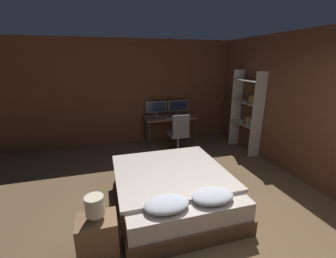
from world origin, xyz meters
name	(u,v)px	position (x,y,z in m)	size (l,w,h in m)	color
wall_back	(156,92)	(0.00, 4.31, 1.35)	(12.00, 0.06, 2.70)	brown
wall_side_right	(304,107)	(2.08, 1.50, 1.35)	(0.06, 12.00, 2.70)	brown
bed	(173,189)	(-0.49, 1.25, 0.26)	(1.69, 1.95, 0.60)	brown
nightstand	(98,238)	(-1.60, 0.55, 0.25)	(0.44, 0.35, 0.50)	brown
bedside_lamp	(95,206)	(-1.60, 0.55, 0.67)	(0.20, 0.20, 0.28)	gray
desk	(170,120)	(0.26, 3.92, 0.63)	(1.34, 0.63, 0.73)	#846042
monitor_left	(156,108)	(-0.05, 4.13, 0.95)	(0.55, 0.16, 0.39)	#B7B7BC
monitor_right	(178,106)	(0.57, 4.13, 0.95)	(0.55, 0.16, 0.39)	#B7B7BC
keyboard	(172,118)	(0.26, 3.71, 0.74)	(0.34, 0.13, 0.02)	#B7B7BC
computer_mouse	(182,117)	(0.52, 3.71, 0.74)	(0.07, 0.05, 0.04)	#B7B7BC
office_chair	(179,137)	(0.29, 3.23, 0.38)	(0.52, 0.52, 0.96)	black
bookshelf	(249,110)	(1.88, 2.80, 1.04)	(0.29, 0.88, 1.95)	beige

